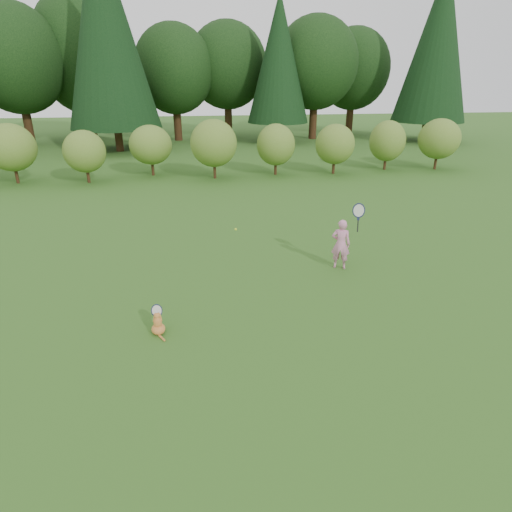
{
  "coord_description": "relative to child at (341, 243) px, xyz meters",
  "views": [
    {
      "loc": [
        -1.16,
        -8.4,
        4.6
      ],
      "look_at": [
        0.2,
        0.8,
        0.7
      ],
      "focal_mm": 30.0,
      "sensor_mm": 36.0,
      "label": 1
    }
  ],
  "objects": [
    {
      "name": "child",
      "position": [
        0.0,
        0.0,
        0.0
      ],
      "size": [
        0.78,
        0.52,
        1.96
      ],
      "rotation": [
        0.0,
        0.0,
        2.75
      ],
      "color": "pink",
      "rests_on": "ground"
    },
    {
      "name": "ground",
      "position": [
        -2.49,
        -1.36,
        -0.69
      ],
      "size": [
        100.0,
        100.0,
        0.0
      ],
      "primitive_type": "plane",
      "color": "#265718",
      "rests_on": "ground"
    },
    {
      "name": "cat",
      "position": [
        -4.48,
        -2.46,
        -0.46
      ],
      "size": [
        0.33,
        0.64,
        0.6
      ],
      "rotation": [
        0.0,
        0.0,
        0.08
      ],
      "color": "#BF6024",
      "rests_on": "ground"
    },
    {
      "name": "shrub_row",
      "position": [
        -2.49,
        11.64,
        0.71
      ],
      "size": [
        28.0,
        3.0,
        2.8
      ],
      "primitive_type": null,
      "color": "#566E22",
      "rests_on": "ground"
    },
    {
      "name": "tennis_ball",
      "position": [
        -2.64,
        0.69,
        0.27
      ],
      "size": [
        0.06,
        0.06,
        0.06
      ],
      "color": "#CBD619",
      "rests_on": "ground"
    },
    {
      "name": "woodland_backdrop",
      "position": [
        -2.49,
        21.64,
        6.81
      ],
      "size": [
        48.0,
        10.0,
        15.0
      ],
      "primitive_type": null,
      "color": "black",
      "rests_on": "ground"
    }
  ]
}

